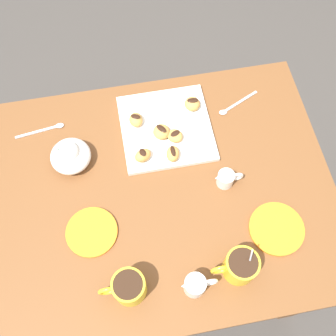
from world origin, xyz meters
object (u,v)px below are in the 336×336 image
at_px(beignet_3, 175,136).
at_px(beignet_5, 173,154).
at_px(cream_pitcher_white, 196,285).
at_px(saucer_orange_right, 277,229).
at_px(pastry_plate_square, 166,128).
at_px(beignet_0, 161,132).
at_px(chocolate_sauce_pitcher, 226,178).
at_px(dining_table, 167,205).
at_px(coffee_mug_yellow_right, 128,287).
at_px(saucer_orange_left, 92,232).
at_px(beignet_1, 192,104).
at_px(ice_cream_bowl, 70,155).
at_px(beignet_2, 136,120).
at_px(coffee_mug_yellow_left, 240,266).
at_px(beignet_4, 143,155).

xyz_separation_m(beignet_3, beignet_5, (0.02, 0.06, 0.00)).
distance_m(cream_pitcher_white, saucer_orange_right, 0.30).
height_order(pastry_plate_square, beignet_0, beignet_0).
relative_size(cream_pitcher_white, chocolate_sauce_pitcher, 1.14).
bearing_deg(dining_table, coffee_mug_yellow_right, 60.49).
bearing_deg(coffee_mug_yellow_right, beignet_0, -110.34).
height_order(cream_pitcher_white, saucer_orange_left, cream_pitcher_white).
relative_size(chocolate_sauce_pitcher, beignet_1, 1.73).
bearing_deg(ice_cream_bowl, pastry_plate_square, -168.79).
relative_size(coffee_mug_yellow_right, beignet_2, 2.49).
height_order(saucer_orange_left, saucer_orange_right, same).
bearing_deg(saucer_orange_right, pastry_plate_square, -56.90).
relative_size(cream_pitcher_white, saucer_orange_left, 0.68).
distance_m(beignet_0, beignet_2, 0.10).
xyz_separation_m(chocolate_sauce_pitcher, beignet_5, (0.15, -0.11, 0.00)).
relative_size(cream_pitcher_white, beignet_1, 1.97).
bearing_deg(coffee_mug_yellow_right, saucer_orange_right, -168.21).
relative_size(beignet_1, beignet_5, 0.96).
distance_m(dining_table, ice_cream_bowl, 0.37).
bearing_deg(beignet_1, dining_table, 63.82).
bearing_deg(beignet_3, pastry_plate_square, -66.74).
xyz_separation_m(pastry_plate_square, coffee_mug_yellow_right, (0.19, 0.50, 0.04)).
bearing_deg(chocolate_sauce_pitcher, ice_cream_bowl, -19.22).
bearing_deg(saucer_orange_right, ice_cream_bowl, -30.28).
bearing_deg(cream_pitcher_white, beignet_1, -101.09).
bearing_deg(beignet_3, beignet_1, -126.41).
height_order(pastry_plate_square, coffee_mug_yellow_right, coffee_mug_yellow_right).
relative_size(ice_cream_bowl, chocolate_sauce_pitcher, 1.39).
bearing_deg(beignet_5, saucer_orange_left, 35.11).
height_order(coffee_mug_yellow_left, beignet_0, coffee_mug_yellow_left).
relative_size(dining_table, ice_cream_bowl, 8.17).
relative_size(dining_table, coffee_mug_yellow_right, 8.00).
xyz_separation_m(coffee_mug_yellow_right, beignet_5, (-0.20, -0.38, -0.02)).
height_order(ice_cream_bowl, chocolate_sauce_pitcher, ice_cream_bowl).
bearing_deg(beignet_2, chocolate_sauce_pitcher, 133.11).
xyz_separation_m(coffee_mug_yellow_right, beignet_1, (-0.30, -0.56, -0.01)).
xyz_separation_m(coffee_mug_yellow_right, beignet_4, (-0.10, -0.39, -0.01)).
bearing_deg(beignet_5, beignet_0, -75.68).
bearing_deg(coffee_mug_yellow_right, chocolate_sauce_pitcher, -141.50).
relative_size(coffee_mug_yellow_left, chocolate_sauce_pitcher, 1.54).
distance_m(beignet_1, beignet_3, 0.14).
bearing_deg(coffee_mug_yellow_left, chocolate_sauce_pitcher, -96.39).
bearing_deg(saucer_orange_left, beignet_0, -132.64).
height_order(dining_table, beignet_2, beignet_2).
bearing_deg(beignet_3, coffee_mug_yellow_left, 102.09).
xyz_separation_m(beignet_3, beignet_4, (0.11, 0.05, 0.00)).
xyz_separation_m(coffee_mug_yellow_left, coffee_mug_yellow_right, (0.31, 0.00, -0.00)).
bearing_deg(chocolate_sauce_pitcher, saucer_orange_left, 11.40).
relative_size(pastry_plate_square, chocolate_sauce_pitcher, 3.23).
bearing_deg(saucer_orange_right, cream_pitcher_white, 23.81).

